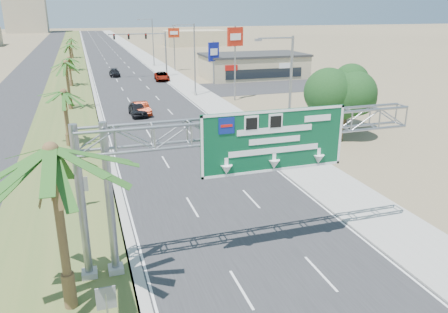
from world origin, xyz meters
TOP-DOWN VIEW (x-y plane):
  - road at (0.00, 110.00)m, footprint 12.00×300.00m
  - sidewalk_right at (8.50, 110.00)m, footprint 4.00×300.00m
  - median_grass at (-10.00, 110.00)m, footprint 7.00×300.00m
  - opposing_road at (-17.00, 110.00)m, footprint 8.00×300.00m
  - sign_gantry at (-1.06, 9.93)m, footprint 16.75×1.24m
  - palm_near at (-9.20, 8.00)m, footprint 5.70×5.70m
  - palm_row_b at (-9.50, 32.00)m, footprint 3.99×3.99m
  - palm_row_c at (-9.50, 48.00)m, footprint 3.99×3.99m
  - palm_row_d at (-9.50, 66.00)m, footprint 3.99×3.99m
  - palm_row_e at (-9.50, 85.00)m, footprint 3.99×3.99m
  - palm_row_f at (-9.50, 110.00)m, footprint 3.99×3.99m
  - streetlight_near at (7.30, 22.00)m, footprint 3.27×0.44m
  - streetlight_mid at (7.30, 52.00)m, footprint 3.27×0.44m
  - streetlight_far at (7.30, 88.00)m, footprint 3.27×0.44m
  - signal_mast at (5.17, 71.97)m, footprint 10.28×0.71m
  - store_building at (22.00, 66.00)m, footprint 18.00×10.00m
  - oak_near at (15.00, 26.00)m, footprint 4.50×4.50m
  - oak_far at (18.00, 30.00)m, footprint 3.50×3.50m
  - median_signback_a at (-7.80, 6.00)m, footprint 0.75×0.08m
  - median_signback_b at (-8.50, 18.00)m, footprint 0.75×0.08m
  - building_distant_right at (30.00, 140.00)m, footprint 20.00×12.00m
  - car_left_lane at (-2.00, 42.11)m, footprint 1.95×4.53m
  - car_mid_lane at (-1.50, 42.65)m, footprint 2.00×4.63m
  - car_right_lane at (5.50, 67.61)m, footprint 2.88×5.43m
  - car_far at (-1.97, 75.24)m, footprint 1.83×4.49m
  - pole_sign_red_near at (11.82, 47.23)m, footprint 2.38×1.00m
  - pole_sign_blue at (13.00, 61.05)m, footprint 1.98×0.97m
  - pole_sign_red_far at (10.22, 78.94)m, footprint 2.21×0.41m

SIDE VIEW (x-z plane):
  - road at x=0.00m, z-range 0.00..0.02m
  - opposing_road at x=-17.00m, z-range 0.00..0.02m
  - sidewalk_right at x=8.50m, z-range 0.00..0.10m
  - median_grass at x=-10.00m, z-range 0.00..0.12m
  - car_far at x=-1.97m, z-range 0.00..1.30m
  - car_right_lane at x=5.50m, z-range 0.00..1.45m
  - car_mid_lane at x=-1.50m, z-range 0.00..1.48m
  - car_left_lane at x=-2.00m, z-range 0.00..1.52m
  - median_signback_a at x=-7.80m, z-range 0.41..2.49m
  - median_signback_b at x=-8.50m, z-range 0.41..2.49m
  - store_building at x=22.00m, z-range 0.00..4.00m
  - building_distant_right at x=30.00m, z-range 0.00..5.00m
  - oak_far at x=18.00m, z-range 1.02..6.62m
  - palm_row_d at x=-9.50m, z-range 1.69..7.14m
  - oak_near at x=15.00m, z-range 1.13..7.93m
  - streetlight_near at x=7.30m, z-range -0.31..9.69m
  - streetlight_mid at x=7.30m, z-range -0.31..9.69m
  - streetlight_far at x=7.30m, z-range -0.31..9.69m
  - palm_row_f at x=-9.50m, z-range 1.83..7.58m
  - signal_mast at x=5.17m, z-range 0.85..8.85m
  - palm_row_b at x=-9.50m, z-range 1.93..7.87m
  - pole_sign_blue at x=13.00m, z-range 1.55..8.53m
  - palm_row_e at x=-9.50m, z-range 2.02..8.16m
  - palm_row_c at x=-9.50m, z-range 2.29..9.04m
  - sign_gantry at x=-1.06m, z-range 2.31..9.81m
  - pole_sign_red_far at x=10.22m, z-range 2.48..11.02m
  - palm_near at x=-9.20m, z-range 2.76..11.11m
  - pole_sign_red_near at x=11.82m, z-range 2.88..12.72m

